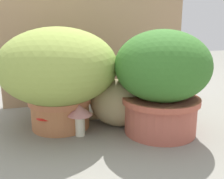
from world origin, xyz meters
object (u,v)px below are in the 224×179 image
Objects in this scene: grass_planter at (58,71)px; cat at (121,101)px; mushroom_ornament_red at (48,115)px; leafy_planter at (162,79)px; mushroom_ornament_pink at (80,114)px.

grass_planter is 1.54× the size of cat.
cat reaches higher than mushroom_ornament_red.
leafy_planter is 0.51m from mushroom_ornament_red.
mushroom_ornament_red is at bearing 154.88° from mushroom_ornament_pink.
leafy_planter is 0.21m from cat.
grass_planter reaches higher than mushroom_ornament_red.
mushroom_ornament_red is (-0.06, -0.06, -0.18)m from grass_planter.
grass_planter is 0.22m from mushroom_ornament_pink.
mushroom_ornament_red is (-0.13, 0.06, -0.01)m from mushroom_ornament_pink.
mushroom_ornament_pink is at bearing -164.54° from cat.
cat is 2.86× the size of mushroom_ornament_red.
cat is at bearing 15.46° from mushroom_ornament_pink.
cat is at bearing 140.22° from leafy_planter.
grass_planter is at bearing 155.82° from leafy_planter.
mushroom_ornament_pink is 0.14m from mushroom_ornament_red.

